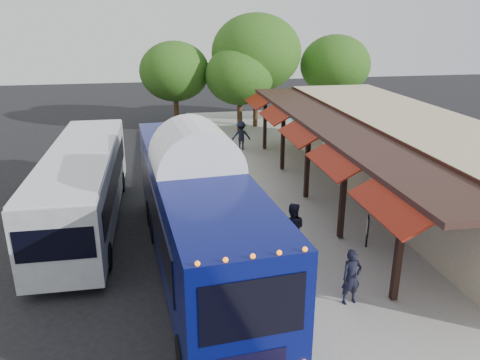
{
  "coord_description": "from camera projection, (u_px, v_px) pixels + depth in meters",
  "views": [
    {
      "loc": [
        -2.52,
        -14.4,
        7.82
      ],
      "look_at": [
        0.52,
        2.32,
        1.8
      ],
      "focal_mm": 35.0,
      "sensor_mm": 36.0,
      "label": 1
    }
  ],
  "objects": [
    {
      "name": "ground",
      "position": [
        237.0,
        251.0,
        16.39
      ],
      "size": [
        90.0,
        90.0,
        0.0
      ],
      "primitive_type": "plane",
      "color": "black",
      "rests_on": "ground"
    },
    {
      "name": "sidewalk",
      "position": [
        332.0,
        198.0,
        20.92
      ],
      "size": [
        10.0,
        40.0,
        0.15
      ],
      "primitive_type": "cube",
      "color": "#9E9B93",
      "rests_on": "ground"
    },
    {
      "name": "curb",
      "position": [
        222.0,
        206.0,
        20.08
      ],
      "size": [
        0.2,
        40.0,
        0.16
      ],
      "primitive_type": "cube",
      "color": "gray",
      "rests_on": "ground"
    },
    {
      "name": "station_shelter",
      "position": [
        406.0,
        156.0,
        20.9
      ],
      "size": [
        8.15,
        20.0,
        3.6
      ],
      "color": "tan",
      "rests_on": "ground"
    },
    {
      "name": "coach_bus",
      "position": [
        197.0,
        211.0,
        14.46
      ],
      "size": [
        3.59,
        12.27,
        3.87
      ],
      "rotation": [
        0.0,
        0.0,
        0.09
      ],
      "color": "#070E5B",
      "rests_on": "ground"
    },
    {
      "name": "city_bus",
      "position": [
        84.0,
        184.0,
        18.08
      ],
      "size": [
        2.54,
        11.14,
        2.99
      ],
      "rotation": [
        0.0,
        0.0,
        -0.01
      ],
      "color": "#96999E",
      "rests_on": "ground"
    },
    {
      "name": "ped_a",
      "position": [
        351.0,
        277.0,
        12.94
      ],
      "size": [
        0.65,
        0.48,
        1.62
      ],
      "primitive_type": "imported",
      "rotation": [
        0.0,
        0.0,
        0.15
      ],
      "color": "black",
      "rests_on": "sidewalk"
    },
    {
      "name": "ped_b",
      "position": [
        292.0,
        229.0,
        15.53
      ],
      "size": [
        1.06,
        0.91,
        1.87
      ],
      "primitive_type": "imported",
      "rotation": [
        0.0,
        0.0,
        2.89
      ],
      "color": "black",
      "rests_on": "sidewalk"
    },
    {
      "name": "ped_c",
      "position": [
        238.0,
        176.0,
        20.83
      ],
      "size": [
        1.06,
        0.52,
        1.75
      ],
      "primitive_type": "imported",
      "rotation": [
        0.0,
        0.0,
        3.06
      ],
      "color": "black",
      "rests_on": "sidewalk"
    },
    {
      "name": "ped_d",
      "position": [
        241.0,
        136.0,
        27.93
      ],
      "size": [
        1.17,
        0.75,
        1.72
      ],
      "primitive_type": "imported",
      "rotation": [
        0.0,
        0.0,
        3.04
      ],
      "color": "black",
      "rests_on": "sidewalk"
    },
    {
      "name": "sign_board",
      "position": [
        368.0,
        227.0,
        16.09
      ],
      "size": [
        0.24,
        0.49,
        1.13
      ],
      "rotation": [
        0.0,
        0.0,
        -0.4
      ],
      "color": "black",
      "rests_on": "sidewalk"
    },
    {
      "name": "tree_left",
      "position": [
        240.0,
        76.0,
        31.43
      ],
      "size": [
        4.65,
        4.65,
        5.95
      ],
      "color": "#382314",
      "rests_on": "ground"
    },
    {
      "name": "tree_mid",
      "position": [
        256.0,
        53.0,
        32.4
      ],
      "size": [
        6.25,
        6.25,
        8.0
      ],
      "color": "#382314",
      "rests_on": "ground"
    },
    {
      "name": "tree_right",
      "position": [
        335.0,
        65.0,
        34.12
      ],
      "size": [
        5.1,
        5.1,
        6.53
      ],
      "color": "#382314",
      "rests_on": "ground"
    },
    {
      "name": "tree_far",
      "position": [
        175.0,
        71.0,
        32.3
      ],
      "size": [
        4.83,
        4.83,
        6.18
      ],
      "color": "#382314",
      "rests_on": "ground"
    }
  ]
}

